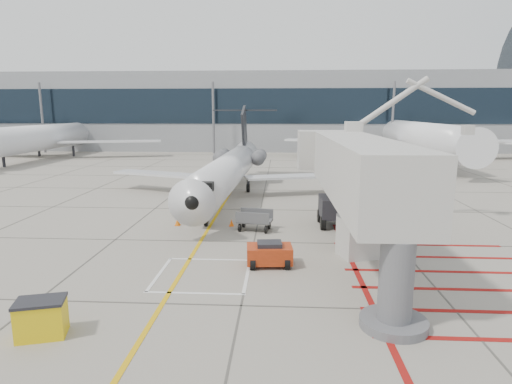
# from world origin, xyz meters

# --- Properties ---
(ground_plane) EXTENTS (260.00, 260.00, 0.00)m
(ground_plane) POSITION_xyz_m (0.00, 0.00, 0.00)
(ground_plane) COLOR gray
(ground_plane) RESTS_ON ground
(regional_jet) EXTENTS (24.08, 29.87, 7.62)m
(regional_jet) POSITION_xyz_m (-3.04, 14.04, 3.81)
(regional_jet) COLOR silver
(regional_jet) RESTS_ON ground_plane
(jet_bridge) EXTENTS (9.73, 20.04, 7.96)m
(jet_bridge) POSITION_xyz_m (5.26, 1.48, 3.98)
(jet_bridge) COLOR beige
(jet_bridge) RESTS_ON ground_plane
(pushback_tug) EXTENTS (2.25, 1.52, 1.25)m
(pushback_tug) POSITION_xyz_m (0.96, 0.34, 0.62)
(pushback_tug) COLOR #AD3110
(pushback_tug) RESTS_ON ground_plane
(spill_bin) EXTENTS (1.69, 1.36, 1.28)m
(spill_bin) POSITION_xyz_m (-6.32, -6.59, 0.64)
(spill_bin) COLOR yellow
(spill_bin) RESTS_ON ground_plane
(baggage_cart) EXTENTS (2.29, 1.66, 1.32)m
(baggage_cart) POSITION_xyz_m (-0.11, 6.42, 0.66)
(baggage_cart) COLOR #4F5054
(baggage_cart) RESTS_ON ground_plane
(ground_power_unit) EXTENTS (3.01, 2.29, 2.11)m
(ground_power_unit) POSITION_xyz_m (5.84, 2.06, 1.05)
(ground_power_unit) COLOR #BBB7B1
(ground_power_unit) RESTS_ON ground_plane
(cone_nose) EXTENTS (0.37, 0.37, 0.51)m
(cone_nose) POSITION_xyz_m (-5.15, 7.28, 0.26)
(cone_nose) COLOR #DB5F0B
(cone_nose) RESTS_ON ground_plane
(cone_side) EXTENTS (0.32, 0.32, 0.44)m
(cone_side) POSITION_xyz_m (-1.65, 7.33, 0.22)
(cone_side) COLOR #FF610D
(cone_side) RESTS_ON ground_plane
(terminal_building) EXTENTS (180.00, 28.00, 14.00)m
(terminal_building) POSITION_xyz_m (10.00, 70.00, 7.00)
(terminal_building) COLOR gray
(terminal_building) RESTS_ON ground_plane
(terminal_glass_band) EXTENTS (180.00, 0.10, 6.00)m
(terminal_glass_band) POSITION_xyz_m (10.00, 55.95, 8.00)
(terminal_glass_band) COLOR black
(terminal_glass_band) RESTS_ON ground_plane
(bg_aircraft_b) EXTENTS (34.32, 38.13, 11.44)m
(bg_aircraft_b) POSITION_xyz_m (-34.72, 46.00, 5.72)
(bg_aircraft_b) COLOR silver
(bg_aircraft_b) RESTS_ON ground_plane
(bg_aircraft_c) EXTENTS (37.88, 42.08, 12.63)m
(bg_aircraft_c) POSITION_xyz_m (21.05, 46.00, 6.31)
(bg_aircraft_c) COLOR silver
(bg_aircraft_c) RESTS_ON ground_plane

